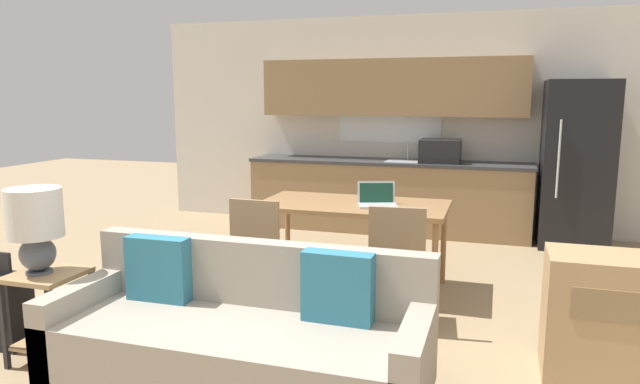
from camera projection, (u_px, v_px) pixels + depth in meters
name	position (u px, v px, depth m)	size (l,w,h in m)	color
wall_back	(393.00, 123.00, 7.37)	(6.40, 0.07, 2.70)	silver
kitchen_counter	(389.00, 165.00, 7.17)	(3.50, 0.65, 2.15)	#8E704C
refrigerator	(576.00, 164.00, 6.41)	(0.73, 0.77, 1.87)	black
dining_table	(353.00, 210.00, 4.99)	(1.63, 0.86, 0.77)	olive
couch	(242.00, 336.00, 3.26)	(2.15, 0.80, 0.85)	#3D2D1E
side_table	(49.00, 302.00, 3.65)	(0.41, 0.41, 0.59)	tan
table_lamp	(35.00, 223.00, 3.55)	(0.34, 0.34, 0.55)	#4C515B
dining_chair_near_left	(261.00, 251.00, 4.41)	(0.43, 0.43, 0.94)	#997A56
dining_chair_near_right	(397.00, 261.00, 4.14)	(0.46, 0.46, 0.94)	#997A56
laptop	(377.00, 200.00, 4.87)	(0.38, 0.34, 0.20)	#B7BABC
suitcase	(2.00, 309.00, 3.90)	(0.37, 0.22, 0.66)	black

